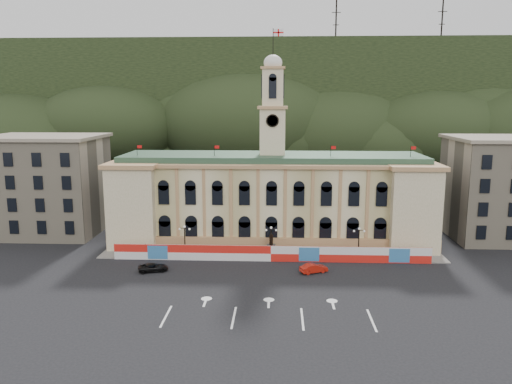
{
  "coord_description": "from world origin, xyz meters",
  "views": [
    {
      "loc": [
        1.07,
        -60.48,
        24.97
      ],
      "look_at": [
        -2.48,
        18.0,
        10.56
      ],
      "focal_mm": 35.0,
      "sensor_mm": 36.0,
      "label": 1
    }
  ],
  "objects_px": {
    "lamp_center": "(271,239)",
    "black_suv": "(153,267)",
    "red_sedan": "(314,268)",
    "statue": "(271,248)"
  },
  "relations": [
    {
      "from": "lamp_center",
      "to": "red_sedan",
      "type": "height_order",
      "value": "lamp_center"
    },
    {
      "from": "lamp_center",
      "to": "black_suv",
      "type": "distance_m",
      "value": 19.08
    },
    {
      "from": "statue",
      "to": "lamp_center",
      "type": "relative_size",
      "value": 0.72
    },
    {
      "from": "red_sedan",
      "to": "black_suv",
      "type": "relative_size",
      "value": 0.91
    },
    {
      "from": "red_sedan",
      "to": "black_suv",
      "type": "bearing_deg",
      "value": 67.16
    },
    {
      "from": "red_sedan",
      "to": "lamp_center",
      "type": "bearing_deg",
      "value": 18.31
    },
    {
      "from": "statue",
      "to": "black_suv",
      "type": "relative_size",
      "value": 0.78
    },
    {
      "from": "statue",
      "to": "black_suv",
      "type": "distance_m",
      "value": 19.35
    },
    {
      "from": "red_sedan",
      "to": "black_suv",
      "type": "distance_m",
      "value": 23.77
    },
    {
      "from": "lamp_center",
      "to": "black_suv",
      "type": "height_order",
      "value": "lamp_center"
    }
  ]
}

